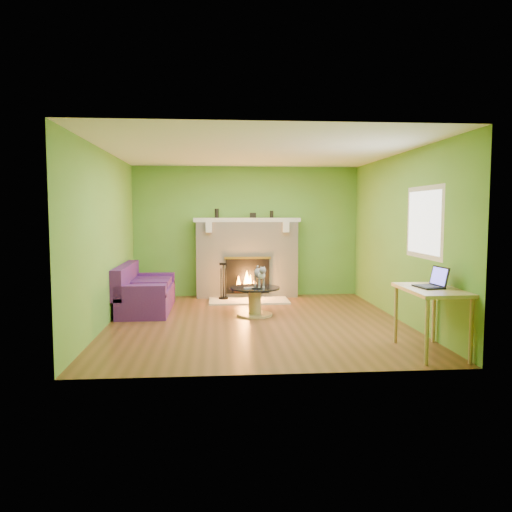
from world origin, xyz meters
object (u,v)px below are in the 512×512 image
Objects in this scene: coffee_table at (255,299)px; desk at (432,296)px; cat at (259,276)px; sofa at (144,293)px.

desk is (1.94, -2.35, 0.42)m from coffee_table.
coffee_table is 0.78× the size of desk.
coffee_table is 1.43× the size of cat.
desk is (3.81, -2.91, 0.38)m from sofa.
cat is at bearing 127.81° from desk.
cat is at bearing -14.68° from sofa.
coffee_table is at bearing -156.58° from cat.
desk is at bearing -60.77° from cat.
sofa is at bearing 142.66° from desk.
sofa is 1.95m from coffee_table.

